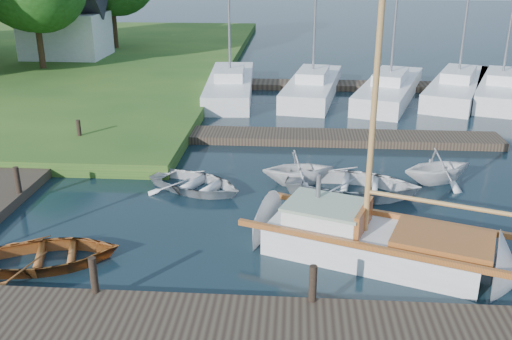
# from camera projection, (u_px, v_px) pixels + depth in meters

# --- Properties ---
(ground) EXTENTS (160.00, 160.00, 0.00)m
(ground) POSITION_uv_depth(u_px,v_px,m) (256.00, 209.00, 16.44)
(ground) COLOR black
(ground) RESTS_ON ground
(near_dock) EXTENTS (18.00, 2.20, 0.30)m
(near_dock) POSITION_uv_depth(u_px,v_px,m) (234.00, 334.00, 10.79)
(near_dock) COLOR #30251E
(near_dock) RESTS_ON ground
(left_dock) EXTENTS (2.20, 18.00, 0.30)m
(left_dock) POSITION_uv_depth(u_px,v_px,m) (19.00, 172.00, 18.78)
(left_dock) COLOR #30251E
(left_dock) RESTS_ON ground
(far_dock) EXTENTS (14.00, 1.60, 0.30)m
(far_dock) POSITION_uv_depth(u_px,v_px,m) (319.00, 137.00, 22.31)
(far_dock) COLOR #30251E
(far_dock) RESTS_ON ground
(pontoon) EXTENTS (30.00, 1.60, 0.30)m
(pontoon) POSITION_uv_depth(u_px,v_px,m) (462.00, 87.00, 30.64)
(pontoon) COLOR #30251E
(pontoon) RESTS_ON ground
(mooring_post_1) EXTENTS (0.16, 0.16, 0.80)m
(mooring_post_1) POSITION_uv_depth(u_px,v_px,m) (94.00, 275.00, 11.73)
(mooring_post_1) COLOR black
(mooring_post_1) RESTS_ON near_dock
(mooring_post_2) EXTENTS (0.16, 0.16, 0.80)m
(mooring_post_2) POSITION_uv_depth(u_px,v_px,m) (313.00, 284.00, 11.43)
(mooring_post_2) COLOR black
(mooring_post_2) RESTS_ON near_dock
(mooring_post_4) EXTENTS (0.16, 0.16, 0.80)m
(mooring_post_4) POSITION_uv_depth(u_px,v_px,m) (17.00, 180.00, 16.65)
(mooring_post_4) COLOR black
(mooring_post_4) RESTS_ON left_dock
(mooring_post_5) EXTENTS (0.16, 0.16, 0.80)m
(mooring_post_5) POSITION_uv_depth(u_px,v_px,m) (79.00, 130.00, 21.31)
(mooring_post_5) COLOR black
(mooring_post_5) RESTS_ON left_dock
(sailboat) EXTENTS (7.39, 4.29, 9.83)m
(sailboat) POSITION_uv_depth(u_px,v_px,m) (379.00, 245.00, 13.68)
(sailboat) COLOR silver
(sailboat) RESTS_ON ground
(dinghy) EXTENTS (3.83, 3.20, 0.68)m
(dinghy) POSITION_uv_depth(u_px,v_px,m) (47.00, 251.00, 13.39)
(dinghy) COLOR brown
(dinghy) RESTS_ON ground
(tender_a) EXTENTS (3.75, 3.35, 0.64)m
(tender_a) POSITION_uv_depth(u_px,v_px,m) (196.00, 181.00, 17.62)
(tender_a) COLOR silver
(tender_a) RESTS_ON ground
(tender_b) EXTENTS (2.62, 2.37, 1.20)m
(tender_b) POSITION_uv_depth(u_px,v_px,m) (298.00, 166.00, 18.06)
(tender_b) COLOR silver
(tender_b) RESTS_ON ground
(tender_c) EXTENTS (4.44, 3.48, 0.84)m
(tender_c) POSITION_uv_depth(u_px,v_px,m) (353.00, 182.00, 17.28)
(tender_c) COLOR silver
(tender_c) RESTS_ON ground
(tender_d) EXTENTS (2.96, 2.78, 1.25)m
(tender_d) POSITION_uv_depth(u_px,v_px,m) (438.00, 164.00, 18.12)
(tender_d) COLOR silver
(tender_d) RESTS_ON ground
(marina_boat_0) EXTENTS (2.71, 9.01, 11.37)m
(marina_boat_0) POSITION_uv_depth(u_px,v_px,m) (230.00, 84.00, 29.52)
(marina_boat_0) COLOR silver
(marina_boat_0) RESTS_ON ground
(marina_boat_1) EXTENTS (3.41, 8.32, 11.07)m
(marina_boat_1) POSITION_uv_depth(u_px,v_px,m) (313.00, 85.00, 29.16)
(marina_boat_1) COLOR silver
(marina_boat_1) RESTS_ON ground
(marina_boat_2) EXTENTS (4.70, 8.83, 10.69)m
(marina_boat_2) POSITION_uv_depth(u_px,v_px,m) (390.00, 88.00, 28.68)
(marina_boat_2) COLOR silver
(marina_boat_2) RESTS_ON ground
(marina_boat_3) EXTENTS (5.30, 8.99, 10.84)m
(marina_boat_3) POSITION_uv_depth(u_px,v_px,m) (457.00, 85.00, 29.19)
(marina_boat_3) COLOR silver
(marina_boat_3) RESTS_ON ground
(marina_boat_4) EXTENTS (4.68, 8.36, 10.72)m
(marina_boat_4) POSITION_uv_depth(u_px,v_px,m) (501.00, 87.00, 28.74)
(marina_boat_4) COLOR silver
(marina_boat_4) RESTS_ON ground
(house_c) EXTENTS (5.25, 4.00, 5.28)m
(house_c) POSITION_uv_depth(u_px,v_px,m) (65.00, 24.00, 36.95)
(house_c) COLOR silver
(house_c) RESTS_ON shore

